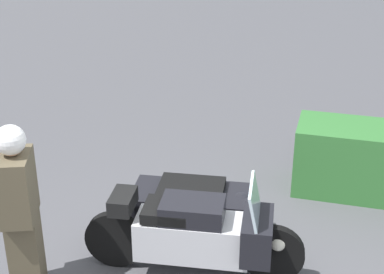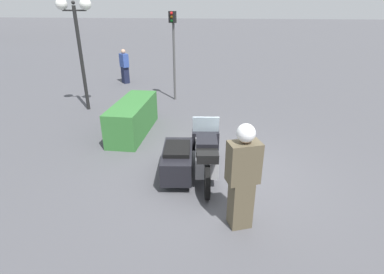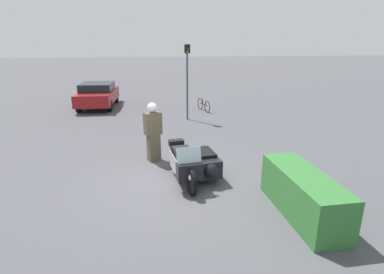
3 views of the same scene
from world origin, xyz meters
name	(u,v)px [view 1 (image 1 of 3)]	position (x,y,z in m)	size (l,w,h in m)	color
police_motorcycle	(200,220)	(-0.06, 0.66, 0.48)	(2.41, 1.32, 1.17)	black
officer_rider	(20,207)	(-1.65, -0.38, 1.00)	(0.47, 0.59, 1.89)	brown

